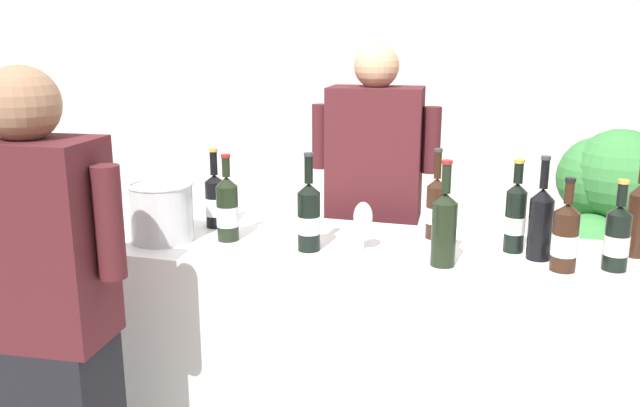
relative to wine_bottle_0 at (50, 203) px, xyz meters
The scene contains 18 objects.
wall_back 2.99m from the wine_bottle_0, 69.62° to the left, with size 8.00×0.10×2.80m, color beige.
counter 1.22m from the wine_bottle_0, 10.34° to the left, with size 2.50×0.66×0.99m, color white.
wine_bottle_0 is the anchor object (origin of this frame).
wine_bottle_1 1.72m from the wine_bottle_0, ahead, with size 0.07×0.07×0.33m.
wine_bottle_2 1.79m from the wine_bottle_0, ahead, with size 0.08×0.08×0.36m.
wine_bottle_3 2.13m from the wine_bottle_0, ahead, with size 0.07×0.07×0.34m.
wine_bottle_4 0.68m from the wine_bottle_0, 10.89° to the left, with size 0.08×0.08×0.32m.
wine_bottle_5 1.47m from the wine_bottle_0, ahead, with size 0.08×0.08×0.35m.
wine_bottle_6 1.46m from the wine_bottle_0, 14.92° to the left, with size 0.07×0.07×0.34m.
wine_bottle_7 1.85m from the wine_bottle_0, ahead, with size 0.08×0.08×0.31m.
wine_bottle_8 2.02m from the wine_bottle_0, ahead, with size 0.08×0.08×0.30m.
wine_bottle_9 1.00m from the wine_bottle_0, ahead, with size 0.08×0.08×0.35m.
wine_bottle_10 0.62m from the wine_bottle_0, 26.86° to the left, with size 0.08×0.08×0.32m.
wine_glass 1.19m from the wine_bottle_0, ahead, with size 0.07×0.07×0.18m.
ice_bucket 0.44m from the wine_bottle_0, ahead, with size 0.24×0.24×0.22m.
person_server 1.37m from the wine_bottle_0, 35.69° to the left, with size 0.56×0.27×1.70m.
person_guest 0.71m from the wine_bottle_0, 54.62° to the right, with size 0.54×0.27×1.65m.
potted_shrub 2.59m from the wine_bottle_0, 34.41° to the left, with size 0.55×0.64×1.29m.
Camera 1 is at (0.63, -2.21, 1.73)m, focal length 36.97 mm.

